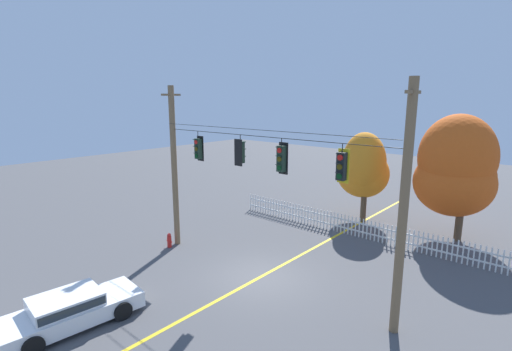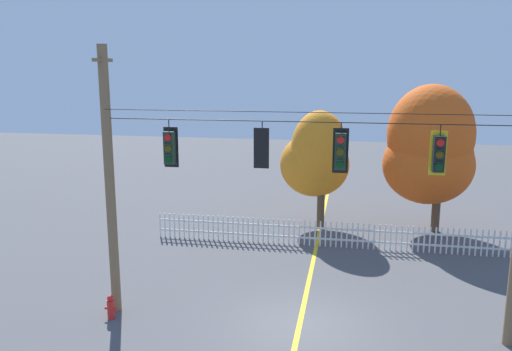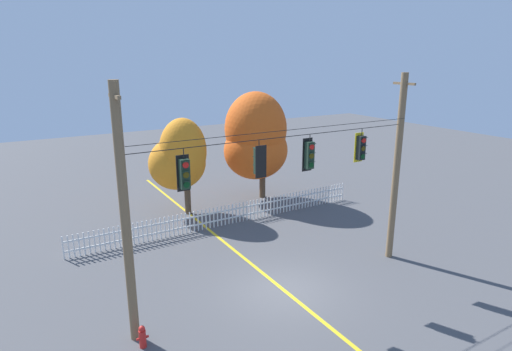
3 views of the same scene
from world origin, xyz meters
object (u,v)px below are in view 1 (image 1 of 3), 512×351
at_px(traffic_signal_southbound_primary, 282,159).
at_px(fire_hydrant, 169,240).
at_px(traffic_signal_westbound_side, 342,166).
at_px(autumn_maple_mid, 457,170).
at_px(traffic_signal_northbound_secondary, 240,152).
at_px(autumn_maple_near_fence, 363,169).
at_px(parked_car, 70,309).
at_px(traffic_signal_northbound_primary, 198,149).

bearing_deg(traffic_signal_southbound_primary, fire_hydrant, -175.03).
height_order(traffic_signal_westbound_side, autumn_maple_mid, autumn_maple_mid).
distance_m(traffic_signal_northbound_secondary, autumn_maple_near_fence, 10.33).
height_order(parked_car, fire_hydrant, parked_car).
xyz_separation_m(traffic_signal_northbound_primary, parked_car, (1.31, -6.90, -4.64)).
height_order(traffic_signal_northbound_secondary, traffic_signal_southbound_primary, same).
bearing_deg(autumn_maple_near_fence, fire_hydrant, -117.00).
distance_m(traffic_signal_northbound_primary, autumn_maple_mid, 13.59).
distance_m(autumn_maple_near_fence, autumn_maple_mid, 5.20).
bearing_deg(fire_hydrant, traffic_signal_northbound_secondary, 7.07).
bearing_deg(traffic_signal_northbound_secondary, autumn_maple_mid, 59.65).
bearing_deg(autumn_maple_mid, traffic_signal_westbound_side, -97.14).
bearing_deg(traffic_signal_southbound_primary, traffic_signal_westbound_side, -0.01).
xyz_separation_m(traffic_signal_northbound_secondary, parked_car, (-1.41, -6.88, -4.72)).
bearing_deg(fire_hydrant, traffic_signal_northbound_primary, 17.60).
distance_m(traffic_signal_westbound_side, autumn_maple_near_fence, 10.98).
bearing_deg(traffic_signal_northbound_primary, parked_car, -79.22).
relative_size(traffic_signal_northbound_secondary, parked_car, 0.29).
bearing_deg(traffic_signal_northbound_primary, fire_hydrant, -162.40).
relative_size(traffic_signal_northbound_primary, traffic_signal_northbound_secondary, 1.08).
bearing_deg(autumn_maple_mid, fire_hydrant, -134.28).
height_order(traffic_signal_westbound_side, parked_car, traffic_signal_westbound_side).
distance_m(traffic_signal_southbound_primary, traffic_signal_westbound_side, 2.57).
distance_m(autumn_maple_near_fence, parked_car, 17.34).
height_order(autumn_maple_near_fence, autumn_maple_mid, autumn_maple_mid).
xyz_separation_m(autumn_maple_near_fence, parked_car, (-2.27, -16.97, -2.71)).
distance_m(parked_car, fire_hydrant, 7.06).
bearing_deg(traffic_signal_northbound_secondary, traffic_signal_northbound_primary, 179.61).
height_order(traffic_signal_southbound_primary, fire_hydrant, traffic_signal_southbound_primary).
distance_m(traffic_signal_northbound_primary, parked_car, 8.41).
bearing_deg(autumn_maple_mid, traffic_signal_northbound_primary, -130.40).
relative_size(traffic_signal_northbound_primary, autumn_maple_near_fence, 0.25).
relative_size(traffic_signal_northbound_primary, fire_hydrant, 1.88).
height_order(autumn_maple_near_fence, fire_hydrant, autumn_maple_near_fence).
xyz_separation_m(traffic_signal_southbound_primary, parked_car, (-3.58, -6.90, -4.68)).
bearing_deg(fire_hydrant, traffic_signal_westbound_side, 3.60).
bearing_deg(autumn_maple_near_fence, traffic_signal_northbound_secondary, -94.89).
bearing_deg(fire_hydrant, autumn_maple_mid, 45.72).
xyz_separation_m(traffic_signal_northbound_secondary, traffic_signal_southbound_primary, (2.17, 0.02, -0.05)).
relative_size(traffic_signal_westbound_side, autumn_maple_mid, 0.20).
relative_size(traffic_signal_northbound_secondary, traffic_signal_westbound_side, 0.95).
bearing_deg(autumn_maple_near_fence, autumn_maple_mid, 2.34).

